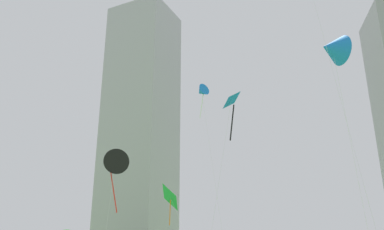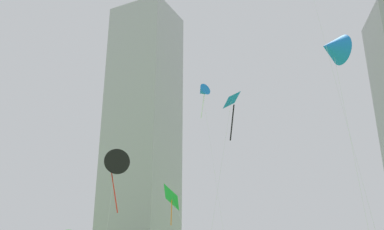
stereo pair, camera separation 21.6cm
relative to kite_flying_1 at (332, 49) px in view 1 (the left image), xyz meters
The scene contains 6 objects.
kite_flying_1 is the anchor object (origin of this frame).
kite_flying_2 21.77m from the kite_flying_1, 136.57° to the left, with size 4.09×1.96×22.70m.
kite_flying_3 8.41m from the kite_flying_1, behind, with size 1.62×4.66×14.51m.
kite_flying_5 28.06m from the kite_flying_1, 139.28° to the left, with size 8.32×7.94×11.26m.
kite_flying_7 20.03m from the kite_flying_1, behind, with size 3.57×6.02×11.67m.
distant_highrise_0 114.63m from the kite_flying_1, 125.77° to the left, with size 20.34×18.67×91.47m, color #A8A8AD.
Camera 1 is at (12.50, -15.55, 1.70)m, focal length 39.63 mm.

